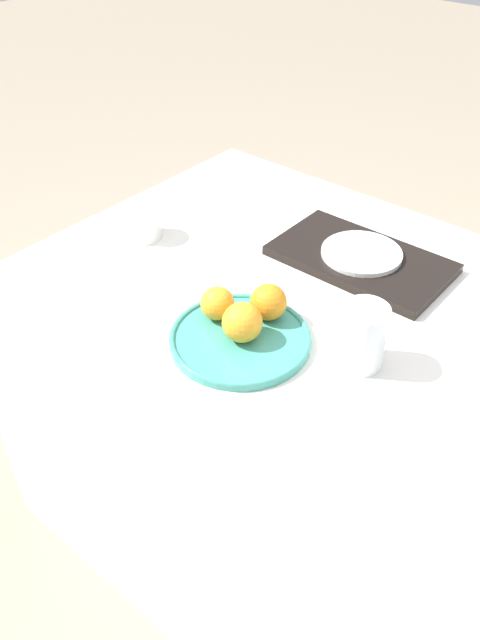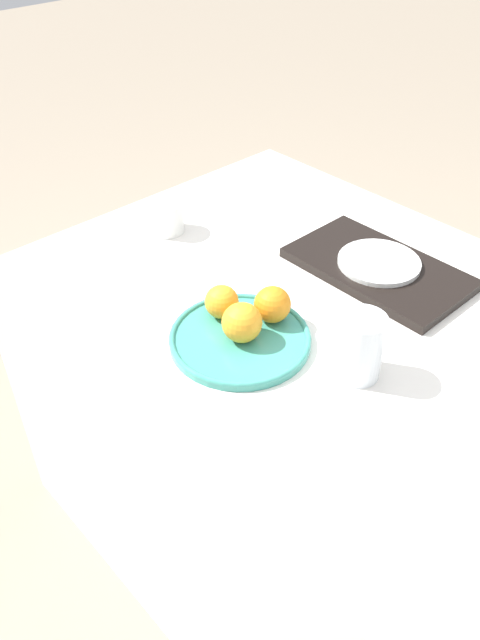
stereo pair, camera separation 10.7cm
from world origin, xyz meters
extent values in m
plane|color=gray|center=(0.00, 0.00, 0.00)|extent=(12.00, 12.00, 0.00)
cube|color=silver|center=(0.00, 0.00, 0.37)|extent=(1.31, 0.87, 0.73)
cylinder|color=teal|center=(-0.10, -0.19, 0.74)|extent=(0.25, 0.25, 0.01)
torus|color=teal|center=(-0.10, -0.19, 0.75)|extent=(0.25, 0.25, 0.01)
sphere|color=orange|center=(-0.17, -0.17, 0.78)|extent=(0.06, 0.06, 0.06)
sphere|color=orange|center=(-0.09, -0.19, 0.78)|extent=(0.07, 0.07, 0.07)
sphere|color=orange|center=(-0.10, -0.11, 0.78)|extent=(0.07, 0.07, 0.07)
cylinder|color=silver|center=(0.09, -0.10, 0.79)|extent=(0.08, 0.08, 0.12)
cube|color=black|center=(-0.07, 0.16, 0.74)|extent=(0.36, 0.21, 0.02)
cylinder|color=silver|center=(-0.07, 0.16, 0.76)|extent=(0.17, 0.17, 0.01)
cylinder|color=white|center=(-0.49, -0.05, 0.77)|extent=(0.08, 0.08, 0.07)
camera|label=1|loc=(0.44, -0.83, 1.46)|focal=35.00mm
camera|label=2|loc=(0.51, -0.76, 1.46)|focal=35.00mm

